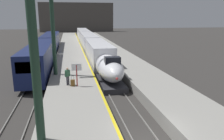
# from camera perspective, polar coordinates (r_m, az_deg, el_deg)

# --- Properties ---
(platform_left) EXTENTS (4.80, 110.00, 1.05)m
(platform_left) POSITION_cam_1_polar(r_m,az_deg,el_deg) (36.35, -10.45, 2.58)
(platform_left) COLOR gray
(platform_left) RESTS_ON ground
(platform_right) EXTENTS (4.80, 110.00, 1.05)m
(platform_right) POSITION_cam_1_polar(r_m,az_deg,el_deg) (37.28, 2.10, 3.07)
(platform_right) COLOR gray
(platform_right) RESTS_ON ground
(platform_left_safety_stripe) EXTENTS (0.20, 107.80, 0.01)m
(platform_left_safety_stripe) POSITION_cam_1_polar(r_m,az_deg,el_deg) (36.34, -6.89, 3.55)
(platform_left_safety_stripe) COLOR yellow
(platform_left_safety_stripe) RESTS_ON platform_left
(rail_main_left) EXTENTS (0.08, 110.00, 0.12)m
(rail_main_left) POSITION_cam_1_polar(r_m,az_deg,el_deg) (39.29, -5.66, 2.87)
(rail_main_left) COLOR slate
(rail_main_left) RESTS_ON ground
(rail_main_right) EXTENTS (0.08, 110.00, 0.12)m
(rail_main_right) POSITION_cam_1_polar(r_m,az_deg,el_deg) (39.46, -3.49, 2.96)
(rail_main_right) COLOR slate
(rail_main_right) RESTS_ON ground
(rail_secondary_left) EXTENTS (0.08, 110.00, 0.12)m
(rail_secondary_left) POSITION_cam_1_polar(r_m,az_deg,el_deg) (39.41, -17.47, 2.34)
(rail_secondary_left) COLOR slate
(rail_secondary_left) RESTS_ON ground
(rail_secondary_right) EXTENTS (0.08, 110.00, 0.12)m
(rail_secondary_right) POSITION_cam_1_polar(r_m,az_deg,el_deg) (39.26, -15.30, 2.44)
(rail_secondary_right) COLOR slate
(rail_secondary_right) RESTS_ON ground
(highspeed_train_main) EXTENTS (2.92, 57.92, 3.60)m
(highspeed_train_main) POSITION_cam_1_polar(r_m,az_deg,el_deg) (48.21, -5.87, 7.12)
(highspeed_train_main) COLOR silver
(highspeed_train_main) RESTS_ON ground
(regional_train_adjacent) EXTENTS (2.85, 36.60, 3.80)m
(regional_train_adjacent) POSITION_cam_1_polar(r_m,az_deg,el_deg) (39.67, -16.50, 5.51)
(regional_train_adjacent) COLOR #141E4C
(regional_train_adjacent) RESTS_ON ground
(station_column_near) EXTENTS (4.00, 0.68, 10.26)m
(station_column_near) POSITION_cam_1_polar(r_m,az_deg,el_deg) (11.01, -20.04, 11.80)
(station_column_near) COLOR #1E3828
(station_column_near) RESTS_ON platform_left
(station_column_mid) EXTENTS (4.00, 0.68, 9.78)m
(station_column_mid) POSITION_cam_1_polar(r_m,az_deg,el_deg) (24.79, -15.12, 12.12)
(station_column_mid) COLOR #1E3828
(station_column_mid) RESTS_ON platform_left
(passenger_near_edge) EXTENTS (0.49, 0.39, 1.69)m
(passenger_near_edge) POSITION_cam_1_polar(r_m,az_deg,el_deg) (21.05, -11.39, -1.24)
(passenger_near_edge) COLOR #23232D
(passenger_near_edge) RESTS_ON platform_left
(rolling_suitcase) EXTENTS (0.40, 0.22, 0.98)m
(rolling_suitcase) POSITION_cam_1_polar(r_m,az_deg,el_deg) (20.86, -10.10, -3.28)
(rolling_suitcase) COLOR brown
(rolling_suitcase) RESTS_ON platform_left
(departure_info_board) EXTENTS (0.90, 0.10, 2.12)m
(departure_info_board) POSITION_cam_1_polar(r_m,az_deg,el_deg) (20.45, -9.11, -0.08)
(departure_info_board) COLOR maroon
(departure_info_board) RESTS_ON platform_left
(terminus_back_wall) EXTENTS (36.00, 2.00, 14.00)m
(terminus_back_wall) POSITION_cam_1_polar(r_m,az_deg,el_deg) (113.04, -9.03, 13.27)
(terminus_back_wall) COLOR #4C4742
(terminus_back_wall) RESTS_ON ground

